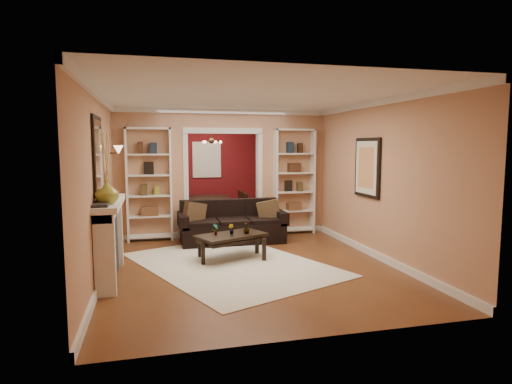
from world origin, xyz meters
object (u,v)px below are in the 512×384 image
object	(u,v)px
bookshelf_right	(294,181)
fireplace	(111,240)
sofa	(232,222)
coffee_table	(231,247)
bookshelf_left	(149,185)
dining_table	(212,211)

from	to	relation	value
bookshelf_right	fireplace	bearing A→B (deg)	-145.20
sofa	coffee_table	world-z (taller)	sofa
coffee_table	fireplace	distance (m)	2.03
sofa	bookshelf_right	distance (m)	1.77
bookshelf_left	fireplace	distance (m)	2.65
coffee_table	fireplace	size ratio (longest dim) A/B	0.67
fireplace	bookshelf_right	bearing A→B (deg)	34.80
bookshelf_left	dining_table	xyz separation A→B (m)	(1.49, 1.50, -0.83)
bookshelf_right	fireplace	distance (m)	4.47
sofa	bookshelf_right	size ratio (longest dim) A/B	0.93
bookshelf_left	dining_table	bearing A→B (deg)	45.07
bookshelf_left	bookshelf_right	size ratio (longest dim) A/B	1.00
coffee_table	fireplace	bearing A→B (deg)	176.29
sofa	bookshelf_right	world-z (taller)	bookshelf_right
bookshelf_left	dining_table	size ratio (longest dim) A/B	1.28
sofa	dining_table	distance (m)	2.08
fireplace	dining_table	bearing A→B (deg)	63.20
sofa	dining_table	xyz separation A→B (m)	(-0.11, 2.08, -0.10)
sofa	fireplace	distance (m)	2.90
bookshelf_left	dining_table	world-z (taller)	bookshelf_left
dining_table	sofa	bearing A→B (deg)	-177.02
coffee_table	dining_table	xyz separation A→B (m)	(0.15, 3.35, 0.10)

